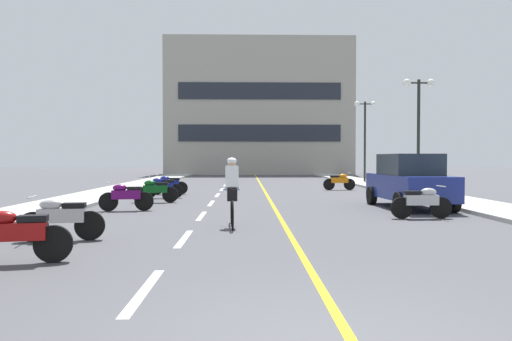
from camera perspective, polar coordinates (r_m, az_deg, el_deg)
The scene contains 29 objects.
ground_plane at distance 25.21m, azimuth 0.42°, elevation -2.37°, with size 140.00×140.00×0.00m, color #47474C.
curb_left at distance 28.93m, azimuth -14.17°, elevation -1.81°, with size 2.40×72.00×0.12m, color #A8A8A3.
curb_right at distance 29.28m, azimuth 14.48°, elevation -1.77°, with size 2.40×72.00×0.12m, color #A8A8A3.
lane_dash_0 at distance 6.50m, azimuth -12.92°, elevation -13.49°, with size 0.14×2.20×0.01m, color silver.
lane_dash_1 at distance 10.36m, azimuth -8.39°, elevation -7.85°, with size 0.14×2.20×0.01m, color silver.
lane_dash_2 at distance 14.30m, azimuth -6.38°, elevation -5.28°, with size 0.14×2.20×0.01m, color silver.
lane_dash_3 at distance 18.27m, azimuth -5.25°, elevation -3.82°, with size 0.14×2.20×0.01m, color silver.
lane_dash_4 at distance 22.25m, azimuth -4.52°, elevation -2.88°, with size 0.14×2.20×0.01m, color silver.
lane_dash_5 at distance 26.23m, azimuth -4.02°, elevation -2.22°, with size 0.14×2.20×0.01m, color silver.
lane_dash_6 at distance 30.22m, azimuth -3.65°, elevation -1.74°, with size 0.14×2.20×0.01m, color silver.
lane_dash_7 at distance 34.21m, azimuth -3.37°, elevation -1.37°, with size 0.14×2.20×0.01m, color silver.
lane_dash_8 at distance 38.20m, azimuth -3.14°, elevation -1.08°, with size 0.14×2.20×0.01m, color silver.
lane_dash_9 at distance 42.20m, azimuth -2.96°, elevation -0.84°, with size 0.14×2.20×0.01m, color silver.
lane_dash_10 at distance 46.19m, azimuth -2.81°, elevation -0.64°, with size 0.14×2.20×0.01m, color silver.
lane_dash_11 at distance 50.19m, azimuth -2.68°, elevation -0.48°, with size 0.14×2.20×0.01m, color silver.
centre_line_yellow at distance 28.21m, azimuth 0.75°, elevation -1.96°, with size 0.12×66.00×0.01m, color gold.
office_building at distance 52.69m, azimuth 0.33°, elevation 7.26°, with size 19.42×6.62×14.05m.
street_lamp_mid at distance 23.76m, azimuth 18.44°, elevation 6.76°, with size 1.46×0.36×5.19m.
street_lamp_far at distance 33.80m, azimuth 12.59°, elevation 5.41°, with size 1.46×0.36×5.39m.
parked_car_near at distance 17.15m, azimuth 17.45°, elevation -1.16°, with size 2.08×4.27×1.82m.
motorcycle_0 at distance 8.64m, azimuth -26.29°, elevation -6.70°, with size 1.68×0.64×0.92m.
motorcycle_1 at distance 10.66m, azimuth -21.82°, elevation -5.13°, with size 1.70×0.60×0.92m.
motorcycle_2 at distance 14.29m, azimuth 18.77°, elevation -3.46°, with size 1.70×0.60×0.92m.
motorcycle_3 at distance 16.04m, azimuth -14.94°, elevation -2.91°, with size 1.70×0.60×0.92m.
motorcycle_4 at distance 18.76m, azimuth -11.69°, elevation -2.27°, with size 1.70×0.60×0.92m.
motorcycle_5 at distance 20.77m, azimuth -10.88°, elevation -1.91°, with size 1.70×0.60×0.92m.
motorcycle_6 at distance 22.90m, azimuth -10.12°, elevation -1.59°, with size 1.70×0.60×0.92m.
motorcycle_7 at distance 26.09m, azimuth 9.72°, elevation -1.23°, with size 1.70×0.60×0.92m.
cyclist_rider at distance 11.92m, azimuth -2.82°, elevation -2.35°, with size 0.42×1.77×1.71m.
Camera 1 is at (-0.72, -4.15, 1.67)m, focal length 34.29 mm.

